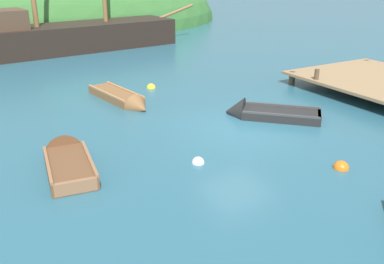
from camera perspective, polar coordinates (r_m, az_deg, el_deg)
name	(u,v)px	position (r m, az deg, el deg)	size (l,w,h in m)	color
ground_plane	(238,129)	(14.45, 6.21, 0.41)	(120.00, 120.00, 0.00)	#285B70
shore_hill	(16,27)	(42.31, -22.43, 12.90)	(38.94, 23.69, 13.52)	#387033
sailing_ship	(69,41)	(28.81, -16.11, 11.56)	(16.50, 4.67, 10.64)	black
rowboat_center	(123,100)	(17.41, -9.24, 4.27)	(1.48, 3.88, 0.90)	brown
rowboat_outer_left	(68,162)	(12.19, -16.31, -3.89)	(1.52, 3.11, 1.08)	brown
rowboat_near_dock	(264,115)	(15.72, 9.56, 2.32)	(3.23, 3.23, 1.14)	black
buoy_orange	(341,168)	(12.33, 19.29, -4.60)	(0.43, 0.43, 0.43)	orange
buoy_white	(198,163)	(11.94, 0.82, -4.16)	(0.36, 0.36, 0.36)	white
buoy_yellow	(151,88)	(19.32, -5.49, 5.87)	(0.42, 0.42, 0.42)	yellow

